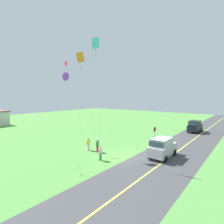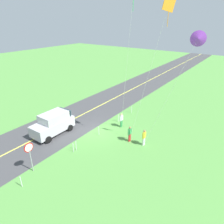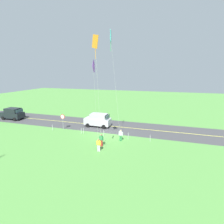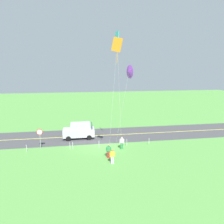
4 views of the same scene
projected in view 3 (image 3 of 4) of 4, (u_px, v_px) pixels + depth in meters
name	position (u px, v px, depth m)	size (l,w,h in m)	color
ground_plane	(109.00, 135.00, 24.58)	(120.00, 120.00, 0.10)	#549342
asphalt_road	(116.00, 127.00, 28.29)	(120.00, 7.00, 0.00)	#424244
road_centre_stripe	(116.00, 127.00, 28.29)	(120.00, 0.16, 0.00)	#E5E04C
car_suv_foreground	(98.00, 120.00, 28.18)	(4.40, 2.12, 2.24)	#B7B7BC
car_parked_east_far	(13.00, 114.00, 32.50)	(4.40, 2.12, 2.24)	black
stop_sign	(63.00, 119.00, 26.42)	(0.76, 0.08, 2.56)	gray
person_adult_near	(99.00, 144.00, 19.31)	(0.58, 0.22, 1.60)	silver
person_adult_companion	(121.00, 135.00, 22.21)	(0.58, 0.22, 1.60)	#338C4C
person_child_watcher	(101.00, 140.00, 20.69)	(0.58, 0.22, 1.60)	red
kite_red_low	(93.00, 67.00, 14.09)	(1.12, 3.70, 10.16)	silver
kite_blue_mid	(111.00, 39.00, 18.34)	(1.07, 1.93, 13.62)	silver
kite_yellow_high	(95.00, 45.00, 15.78)	(0.97, 2.79, 12.63)	silver
fence_post_0	(150.00, 138.00, 22.13)	(0.05, 0.05, 0.90)	silver
fence_post_1	(128.00, 136.00, 22.96)	(0.05, 0.05, 0.90)	silver
fence_post_2	(104.00, 133.00, 23.97)	(0.05, 0.05, 0.90)	silver
fence_post_3	(83.00, 131.00, 24.89)	(0.05, 0.05, 0.90)	silver
fence_post_4	(81.00, 131.00, 24.98)	(0.05, 0.05, 0.90)	silver
fence_post_5	(52.00, 128.00, 26.42)	(0.05, 0.05, 0.90)	silver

